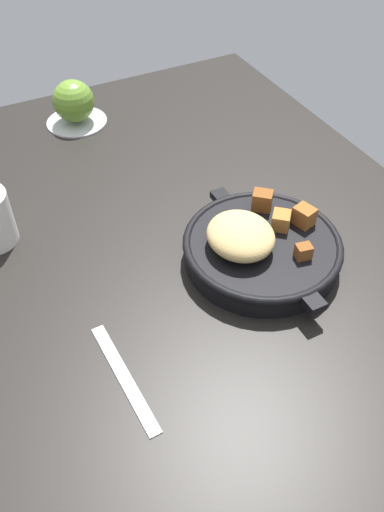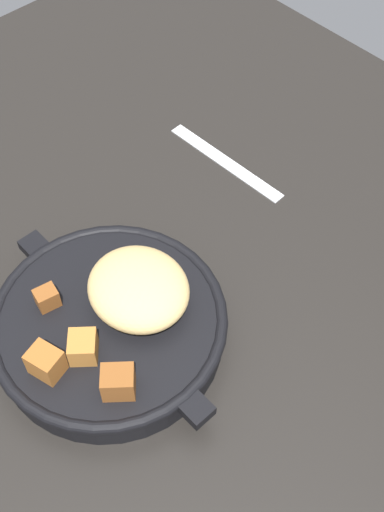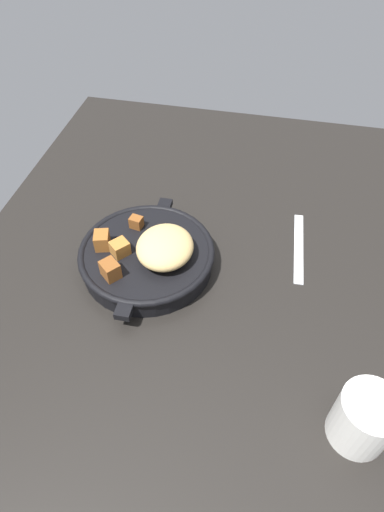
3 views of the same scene
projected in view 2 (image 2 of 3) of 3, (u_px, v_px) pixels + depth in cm
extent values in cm
cube|color=black|center=(224.00, 301.00, 69.78)|extent=(116.00, 87.36, 2.40)
cylinder|color=black|center=(110.00, 328.00, 64.32)|extent=(22.16, 22.16, 3.70)
torus|color=black|center=(108.00, 319.00, 63.07)|extent=(22.92, 22.92, 1.20)
cube|color=black|center=(196.00, 409.00, 57.89)|extent=(2.64, 2.40, 1.20)
cube|color=black|center=(35.00, 246.00, 68.66)|extent=(2.64, 2.40, 1.20)
ellipsoid|color=tan|center=(138.00, 289.00, 62.27)|extent=(10.17, 9.27, 4.25)
cube|color=#A86B2D|center=(83.00, 347.00, 59.54)|extent=(3.69, 3.66, 2.49)
cube|color=brown|center=(47.00, 298.00, 62.93)|extent=(2.11, 2.40, 2.10)
cube|color=brown|center=(118.00, 382.00, 57.26)|extent=(3.71, 3.76, 2.88)
cube|color=#935623|center=(46.00, 362.00, 58.41)|extent=(3.40, 3.07, 2.86)
cube|color=silver|center=(226.00, 162.00, 80.15)|extent=(17.24, 2.32, 0.36)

